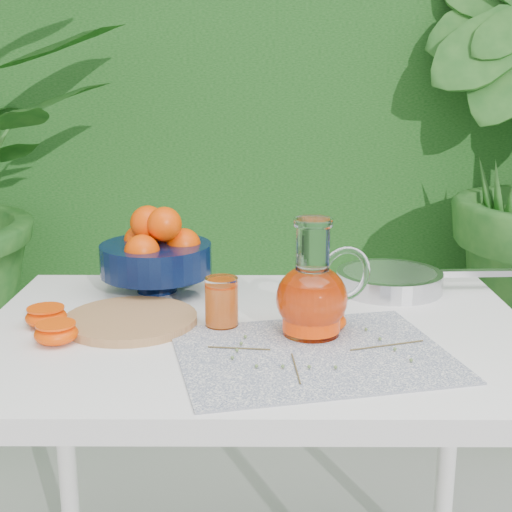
{
  "coord_description": "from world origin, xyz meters",
  "views": [
    {
      "loc": [
        0.1,
        -1.17,
        1.2
      ],
      "look_at": [
        0.09,
        0.06,
        0.88
      ],
      "focal_mm": 50.0,
      "sensor_mm": 36.0,
      "label": 1
    }
  ],
  "objects_px": {
    "fruit_bowl": "(157,252)",
    "juice_pitcher": "(313,295)",
    "cutting_board": "(131,320)",
    "saute_pan": "(391,280)",
    "white_table": "(256,370)"
  },
  "relations": [
    {
      "from": "fruit_bowl",
      "to": "saute_pan",
      "type": "bearing_deg",
      "value": 0.57
    },
    {
      "from": "white_table",
      "to": "saute_pan",
      "type": "distance_m",
      "value": 0.39
    },
    {
      "from": "fruit_bowl",
      "to": "cutting_board",
      "type": "bearing_deg",
      "value": -95.76
    },
    {
      "from": "juice_pitcher",
      "to": "white_table",
      "type": "bearing_deg",
      "value": 160.43
    },
    {
      "from": "fruit_bowl",
      "to": "juice_pitcher",
      "type": "distance_m",
      "value": 0.41
    },
    {
      "from": "fruit_bowl",
      "to": "juice_pitcher",
      "type": "height_order",
      "value": "juice_pitcher"
    },
    {
      "from": "white_table",
      "to": "cutting_board",
      "type": "relative_size",
      "value": 4.1
    },
    {
      "from": "juice_pitcher",
      "to": "saute_pan",
      "type": "xyz_separation_m",
      "value": [
        0.19,
        0.27,
        -0.05
      ]
    },
    {
      "from": "cutting_board",
      "to": "juice_pitcher",
      "type": "bearing_deg",
      "value": -9.77
    },
    {
      "from": "juice_pitcher",
      "to": "saute_pan",
      "type": "height_order",
      "value": "juice_pitcher"
    },
    {
      "from": "fruit_bowl",
      "to": "saute_pan",
      "type": "relative_size",
      "value": 0.76
    },
    {
      "from": "white_table",
      "to": "juice_pitcher",
      "type": "xyz_separation_m",
      "value": [
        0.1,
        -0.04,
        0.16
      ]
    },
    {
      "from": "saute_pan",
      "to": "cutting_board",
      "type": "bearing_deg",
      "value": -157.35
    },
    {
      "from": "cutting_board",
      "to": "juice_pitcher",
      "type": "relative_size",
      "value": 1.19
    },
    {
      "from": "fruit_bowl",
      "to": "white_table",
      "type": "bearing_deg",
      "value": -47.95
    }
  ]
}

